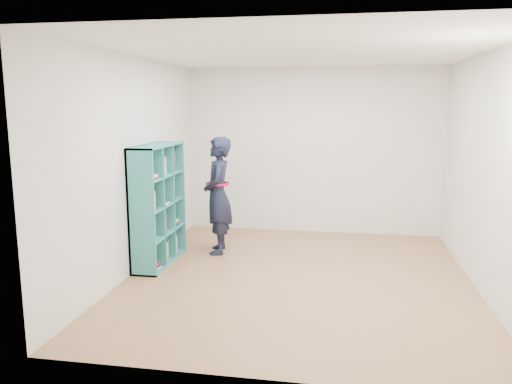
# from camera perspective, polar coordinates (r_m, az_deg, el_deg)

# --- Properties ---
(floor) EXTENTS (4.50, 4.50, 0.00)m
(floor) POSITION_cam_1_polar(r_m,az_deg,el_deg) (6.01, 4.80, -9.78)
(floor) COLOR #966A44
(floor) RESTS_ON ground
(ceiling) EXTENTS (4.50, 4.50, 0.00)m
(ceiling) POSITION_cam_1_polar(r_m,az_deg,el_deg) (5.68, 5.20, 15.71)
(ceiling) COLOR white
(ceiling) RESTS_ON wall_back
(wall_left) EXTENTS (0.02, 4.50, 2.60)m
(wall_left) POSITION_cam_1_polar(r_m,az_deg,el_deg) (6.20, -13.78, 2.95)
(wall_left) COLOR silver
(wall_left) RESTS_ON floor
(wall_right) EXTENTS (0.02, 4.50, 2.60)m
(wall_right) POSITION_cam_1_polar(r_m,az_deg,el_deg) (5.88, 24.80, 1.95)
(wall_right) COLOR silver
(wall_right) RESTS_ON floor
(wall_back) EXTENTS (4.00, 0.02, 2.60)m
(wall_back) POSITION_cam_1_polar(r_m,az_deg,el_deg) (7.93, 6.40, 4.65)
(wall_back) COLOR silver
(wall_back) RESTS_ON floor
(wall_front) EXTENTS (4.00, 0.02, 2.60)m
(wall_front) POSITION_cam_1_polar(r_m,az_deg,el_deg) (3.50, 1.81, -2.05)
(wall_front) COLOR silver
(wall_front) RESTS_ON floor
(bookshelf) EXTENTS (0.34, 1.15, 1.53)m
(bookshelf) POSITION_cam_1_polar(r_m,az_deg,el_deg) (6.50, -11.30, -1.59)
(bookshelf) COLOR teal
(bookshelf) RESTS_ON floor
(person) EXTENTS (0.49, 0.65, 1.60)m
(person) POSITION_cam_1_polar(r_m,az_deg,el_deg) (6.83, -4.37, -0.39)
(person) COLOR black
(person) RESTS_ON floor
(smartphone) EXTENTS (0.05, 0.12, 0.14)m
(smartphone) POSITION_cam_1_polar(r_m,az_deg,el_deg) (6.89, -5.60, 0.58)
(smartphone) COLOR silver
(smartphone) RESTS_ON person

